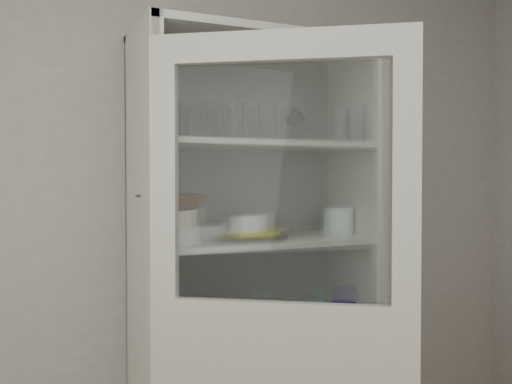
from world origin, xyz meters
name	(u,v)px	position (x,y,z in m)	size (l,w,h in m)	color
wall_back	(193,226)	(0.00, 1.50, 1.30)	(3.60, 0.02, 2.60)	#9A9895
pantry_cabinet	(250,311)	(0.20, 1.34, 0.94)	(1.00, 0.45, 2.10)	#B9B9B1
cupboard_door	(280,369)	(0.07, 0.79, 0.87)	(0.76, 0.55, 2.00)	#B9B9B1
tumbler_0	(172,120)	(-0.19, 1.16, 1.73)	(0.07, 0.07, 0.13)	silver
tumbler_1	(216,121)	(-0.04, 1.11, 1.73)	(0.07, 0.07, 0.13)	silver
tumbler_2	(251,121)	(0.10, 1.11, 1.73)	(0.07, 0.07, 0.14)	silver
tumbler_3	(237,121)	(0.06, 1.14, 1.73)	(0.07, 0.07, 0.15)	silver
tumbler_4	(268,122)	(0.20, 1.16, 1.74)	(0.08, 0.08, 0.15)	silver
tumbler_5	(340,126)	(0.54, 1.16, 1.73)	(0.07, 0.07, 0.15)	silver
tumbler_6	(357,125)	(0.61, 1.14, 1.74)	(0.08, 0.08, 0.16)	silver
tumbler_7	(181,124)	(-0.13, 1.27, 1.72)	(0.06, 0.06, 0.13)	silver
tumbler_8	(212,123)	(0.01, 1.28, 1.73)	(0.07, 0.07, 0.15)	silver
tumbler_9	(257,125)	(0.20, 1.27, 1.73)	(0.07, 0.07, 0.14)	silver
tumbler_10	(223,125)	(0.04, 1.24, 1.73)	(0.06, 0.06, 0.13)	silver
goblet_0	(172,118)	(-0.14, 1.35, 1.76)	(0.08, 0.08, 0.19)	silver
goblet_1	(206,120)	(0.00, 1.35, 1.75)	(0.08, 0.08, 0.19)	silver
goblet_2	(296,126)	(0.45, 1.39, 1.75)	(0.08, 0.08, 0.17)	silver
goblet_3	(293,125)	(0.41, 1.35, 1.75)	(0.08, 0.08, 0.18)	silver
plate_stack_front	(172,234)	(-0.18, 1.23, 1.30)	(0.22, 0.22, 0.07)	white
plate_stack_back	(208,231)	(0.02, 1.36, 1.29)	(0.19, 0.19, 0.06)	white
cream_bowl	(172,218)	(-0.18, 1.23, 1.36)	(0.20, 0.20, 0.06)	beige
terracotta_bowl	(172,202)	(-0.18, 1.23, 1.42)	(0.24, 0.24, 0.06)	brown
glass_platter	(248,237)	(0.16, 1.26, 1.27)	(0.33, 0.33, 0.02)	silver
yellow_trivet	(248,233)	(0.16, 1.26, 1.29)	(0.19, 0.19, 0.01)	yellow
white_ramekin	(248,223)	(0.16, 1.26, 1.33)	(0.16, 0.16, 0.07)	white
grey_bowl_stack	(338,221)	(0.61, 1.28, 1.32)	(0.14, 0.14, 0.12)	silver
mug_blue	(343,313)	(0.61, 1.24, 0.91)	(0.13, 0.13, 0.10)	#251D95
mug_teal	(314,313)	(0.50, 1.29, 0.91)	(0.11, 0.11, 0.10)	teal
mug_white	(285,324)	(0.29, 1.19, 0.91)	(0.11, 0.11, 0.10)	white
teal_jar	(253,317)	(0.20, 1.31, 0.92)	(0.09, 0.09, 0.11)	teal
measuring_cups	(213,339)	(-0.02, 1.19, 0.88)	(0.10, 0.10, 0.04)	#B6B6B9
white_canister	(180,324)	(-0.12, 1.32, 0.92)	(0.11, 0.11, 0.12)	white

